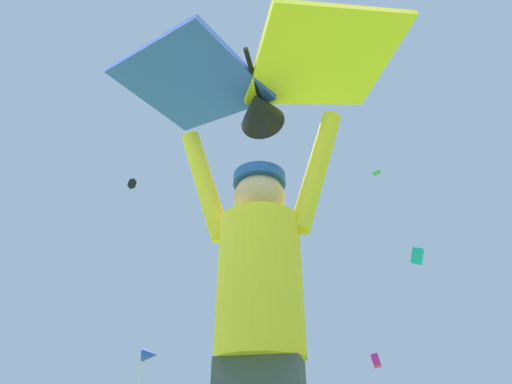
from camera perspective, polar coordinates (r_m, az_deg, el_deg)
kite_flyer_person at (r=1.57m, az=0.30°, el=-18.57°), size 0.81×0.40×1.92m
held_stunt_kite at (r=2.16m, az=-0.14°, el=15.23°), size 1.59×0.99×0.39m
distant_kite_black_far_center at (r=38.32m, az=-17.52°, el=1.19°), size 0.65×0.81×0.92m
distant_kite_red_high_right at (r=27.73m, az=1.42°, el=3.53°), size 0.94×0.94×0.24m
distant_kite_magenta_low_left at (r=36.66m, az=16.46°, el=-22.10°), size 0.85×0.95×1.14m
distant_kite_teal_overhead_distant at (r=27.48m, az=21.79°, el=-8.54°), size 1.05×1.13×1.26m
distant_kite_green_low_right at (r=37.19m, az=16.58°, el=2.63°), size 0.86×0.87×0.28m
marker_flag at (r=8.35m, az=-15.52°, el=-22.55°), size 0.30×0.24×2.06m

